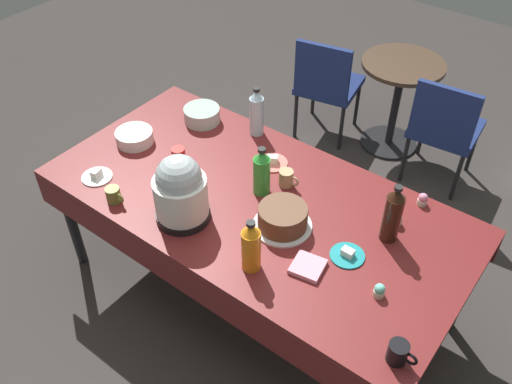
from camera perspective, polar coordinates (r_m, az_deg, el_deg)
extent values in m
plane|color=#383330|center=(3.39, 0.00, -10.09)|extent=(9.00, 9.00, 0.00)
cube|color=maroon|center=(2.85, 0.00, -1.05)|extent=(2.20, 1.10, 0.04)
cylinder|color=black|center=(3.47, -18.46, -2.78)|extent=(0.06, 0.06, 0.71)
cylinder|color=black|center=(3.89, -7.82, 4.90)|extent=(0.06, 0.06, 0.71)
cylinder|color=black|center=(3.16, 20.56, -8.98)|extent=(0.06, 0.06, 0.71)
cube|color=maroon|center=(2.66, -7.22, -9.18)|extent=(2.20, 0.01, 0.18)
cube|color=maroon|center=(3.27, 5.80, 2.74)|extent=(2.20, 0.01, 0.18)
cylinder|color=silver|center=(2.70, 2.72, -3.45)|extent=(0.29, 0.29, 0.01)
cylinder|color=brown|center=(2.66, 2.76, -2.61)|extent=(0.24, 0.24, 0.10)
cylinder|color=brown|center=(2.62, 2.80, -1.78)|extent=(0.24, 0.24, 0.01)
cylinder|color=black|center=(2.76, -7.49, -2.27)|extent=(0.27, 0.27, 0.04)
cylinder|color=white|center=(2.67, -7.72, -0.44)|extent=(0.26, 0.26, 0.20)
sphere|color=#B2BCC1|center=(2.60, -7.95, 1.48)|extent=(0.22, 0.22, 0.22)
cylinder|color=#B2C6BC|center=(3.38, -5.58, 7.89)|extent=(0.22, 0.22, 0.09)
cylinder|color=silver|center=(3.27, -12.38, 5.55)|extent=(0.21, 0.21, 0.07)
cylinder|color=white|center=(3.09, -16.01, 1.51)|extent=(0.16, 0.16, 0.01)
cube|color=white|center=(3.07, -16.10, 1.86)|extent=(0.05, 0.06, 0.04)
cylinder|color=#E07266|center=(3.06, 1.70, 3.02)|extent=(0.17, 0.17, 0.01)
cube|color=white|center=(3.04, 1.71, 3.39)|extent=(0.07, 0.07, 0.04)
cylinder|color=teal|center=(2.60, 9.35, -6.46)|extent=(0.16, 0.16, 0.01)
cube|color=white|center=(2.59, 9.41, -6.14)|extent=(0.06, 0.04, 0.03)
cylinder|color=beige|center=(2.79, 14.24, -2.98)|extent=(0.05, 0.05, 0.03)
sphere|color=beige|center=(2.77, 14.34, -2.56)|extent=(0.05, 0.05, 0.05)
cylinder|color=beige|center=(2.47, 12.51, -10.11)|extent=(0.05, 0.05, 0.03)
sphere|color=#6BC6B2|center=(2.45, 12.61, -9.69)|extent=(0.05, 0.05, 0.05)
cylinder|color=beige|center=(2.93, 16.69, -0.98)|extent=(0.05, 0.05, 0.03)
sphere|color=pink|center=(2.91, 16.80, -0.56)|extent=(0.05, 0.05, 0.05)
cylinder|color=orange|center=(2.45, -0.51, -6.01)|extent=(0.09, 0.09, 0.21)
cone|color=orange|center=(2.35, -0.53, -3.85)|extent=(0.08, 0.08, 0.05)
cylinder|color=black|center=(2.33, -0.54, -3.27)|extent=(0.04, 0.04, 0.02)
cylinder|color=green|center=(2.82, 0.58, 1.69)|extent=(0.09, 0.09, 0.21)
cone|color=green|center=(2.73, 0.60, 3.78)|extent=(0.08, 0.08, 0.05)
cylinder|color=black|center=(2.71, 0.60, 4.34)|extent=(0.04, 0.04, 0.02)
cylinder|color=silver|center=(3.22, 0.06, 7.80)|extent=(0.08, 0.08, 0.24)
cone|color=silver|center=(3.14, 0.06, 9.96)|extent=(0.08, 0.08, 0.05)
cylinder|color=black|center=(3.13, 0.06, 10.48)|extent=(0.04, 0.04, 0.02)
cylinder|color=#33190F|center=(2.64, 13.77, -2.64)|extent=(0.09, 0.09, 0.25)
cone|color=#33190F|center=(2.53, 14.32, -0.19)|extent=(0.08, 0.08, 0.05)
cylinder|color=black|center=(2.51, 14.45, 0.38)|extent=(0.04, 0.04, 0.02)
cylinder|color=olive|center=(2.90, -14.46, -0.27)|extent=(0.07, 0.07, 0.08)
torus|color=olive|center=(2.86, -13.82, -0.61)|extent=(0.05, 0.01, 0.05)
cylinder|color=tan|center=(2.90, 3.10, 1.44)|extent=(0.08, 0.08, 0.09)
torus|color=tan|center=(2.88, 3.92, 1.12)|extent=(0.06, 0.01, 0.06)
cylinder|color=#B2231E|center=(3.06, -7.96, 3.68)|extent=(0.07, 0.07, 0.10)
torus|color=#B2231E|center=(3.03, -7.28, 3.41)|extent=(0.06, 0.01, 0.06)
cylinder|color=black|center=(2.28, 14.34, -15.66)|extent=(0.08, 0.08, 0.10)
torus|color=black|center=(2.27, 15.58, -16.20)|extent=(0.06, 0.01, 0.06)
cube|color=pink|center=(2.52, 5.35, -7.64)|extent=(0.16, 0.16, 0.02)
cube|color=navy|center=(4.40, 7.54, 10.84)|extent=(0.52, 0.52, 0.05)
cube|color=navy|center=(4.13, 6.83, 12.25)|extent=(0.42, 0.12, 0.40)
cylinder|color=black|center=(4.63, 10.35, 8.92)|extent=(0.04, 0.04, 0.40)
cylinder|color=black|center=(4.73, 5.94, 10.13)|extent=(0.04, 0.04, 0.40)
cylinder|color=black|center=(4.33, 8.75, 6.51)|extent=(0.04, 0.04, 0.40)
cylinder|color=black|center=(4.43, 4.10, 7.83)|extent=(0.04, 0.04, 0.40)
cube|color=navy|center=(4.11, 18.93, 6.21)|extent=(0.48, 0.48, 0.05)
cube|color=navy|center=(3.82, 18.76, 7.49)|extent=(0.42, 0.08, 0.40)
cylinder|color=black|center=(4.37, 21.36, 4.15)|extent=(0.03, 0.03, 0.40)
cylinder|color=black|center=(4.42, 16.74, 5.87)|extent=(0.03, 0.03, 0.40)
cylinder|color=black|center=(4.06, 19.93, 1.43)|extent=(0.03, 0.03, 0.40)
cylinder|color=black|center=(4.11, 14.99, 3.30)|extent=(0.03, 0.03, 0.40)
cylinder|color=#473323|center=(4.20, 14.92, 12.56)|extent=(0.60, 0.60, 0.03)
cylinder|color=black|center=(4.38, 14.13, 8.59)|extent=(0.06, 0.06, 0.67)
cylinder|color=black|center=(4.57, 13.42, 4.99)|extent=(0.44, 0.44, 0.02)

